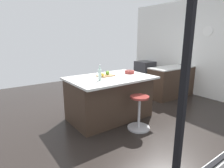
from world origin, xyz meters
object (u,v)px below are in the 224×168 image
at_px(water_bottle, 100,74).
at_px(apple_green, 107,73).
at_px(kitchen_island, 109,97).
at_px(cutting_board, 106,76).
at_px(oven_range, 145,73).
at_px(stool_by_window, 139,113).
at_px(apple_yellow, 102,75).
at_px(fruit_bowl, 129,72).

bearing_deg(water_bottle, apple_green, -142.50).
bearing_deg(kitchen_island, cutting_board, -75.62).
distance_m(kitchen_island, cutting_board, 0.48).
bearing_deg(kitchen_island, apple_green, -105.22).
relative_size(oven_range, stool_by_window, 1.30).
relative_size(kitchen_island, apple_yellow, 23.76).
xyz_separation_m(oven_range, cutting_board, (2.88, 1.63, 0.51)).
height_order(kitchen_island, cutting_board, cutting_board).
height_order(oven_range, apple_yellow, apple_yellow).
height_order(oven_range, stool_by_window, oven_range).
height_order(apple_green, apple_yellow, apple_green).
height_order(oven_range, fruit_bowl, fruit_bowl).
distance_m(oven_range, kitchen_island, 3.33).
distance_m(oven_range, cutting_board, 3.34).
xyz_separation_m(kitchen_island, apple_yellow, (0.15, -0.05, 0.52)).
distance_m(apple_green, apple_yellow, 0.19).
bearing_deg(stool_by_window, fruit_bowl, -118.22).
bearing_deg(stool_by_window, oven_range, -137.15).
distance_m(oven_range, apple_green, 3.30).
relative_size(cutting_board, water_bottle, 1.15).
relative_size(kitchen_island, cutting_board, 4.89).
relative_size(apple_green, water_bottle, 0.29).
relative_size(stool_by_window, apple_green, 7.47).
xyz_separation_m(apple_yellow, fruit_bowl, (-0.74, 0.02, -0.02)).
bearing_deg(fruit_bowl, oven_range, -143.07).
bearing_deg(fruit_bowl, apple_yellow, -1.55).
relative_size(oven_range, fruit_bowl, 3.99).
xyz_separation_m(kitchen_island, apple_green, (-0.03, -0.11, 0.53)).
bearing_deg(kitchen_island, stool_by_window, 102.09).
distance_m(apple_green, water_bottle, 0.49).
xyz_separation_m(cutting_board, fruit_bowl, (-0.61, 0.07, 0.03)).
bearing_deg(water_bottle, kitchen_island, -152.89).
bearing_deg(water_bottle, apple_yellow, -131.98).
bearing_deg(apple_yellow, oven_range, -150.74).
bearing_deg(apple_green, cutting_board, 14.75).
height_order(stool_by_window, apple_green, apple_green).
height_order(apple_green, fruit_bowl, apple_green).
relative_size(kitchen_island, apple_green, 19.66).
xyz_separation_m(stool_by_window, cutting_board, (0.19, -0.86, 0.63)).
bearing_deg(oven_range, stool_by_window, 42.85).
height_order(cutting_board, apple_yellow, apple_yellow).
bearing_deg(fruit_bowl, stool_by_window, 61.78).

